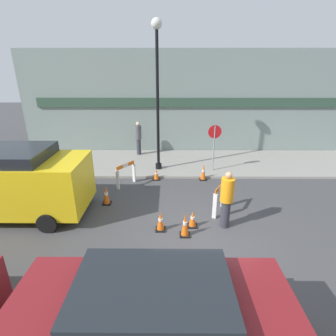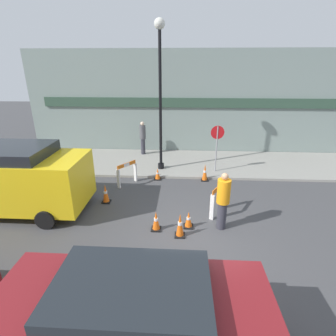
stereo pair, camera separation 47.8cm
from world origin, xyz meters
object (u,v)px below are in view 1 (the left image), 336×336
at_px(stop_sign, 214,141).
at_px(work_van, 10,180).
at_px(person_worker, 227,198).
at_px(person_pedestrian, 138,137).
at_px(parked_car_1, 153,317).
at_px(streetlamp_post, 157,80).

xyz_separation_m(stop_sign, work_van, (-7.15, -3.74, -0.28)).
relative_size(stop_sign, person_worker, 1.17).
bearing_deg(person_pedestrian, parked_car_1, 103.67).
height_order(streetlamp_post, parked_car_1, streetlamp_post).
bearing_deg(work_van, person_pedestrian, 60.25).
distance_m(streetlamp_post, parked_car_1, 9.15).
distance_m(stop_sign, person_worker, 4.49).
height_order(person_worker, person_pedestrian, person_pedestrian).
height_order(person_worker, parked_car_1, person_worker).
relative_size(person_worker, parked_car_1, 0.42).
bearing_deg(work_van, stop_sign, 27.60).
relative_size(person_pedestrian, parked_car_1, 0.41).
distance_m(streetlamp_post, person_worker, 6.02).
bearing_deg(streetlamp_post, stop_sign, -4.47).
bearing_deg(streetlamp_post, work_van, -139.58).
xyz_separation_m(streetlamp_post, parked_car_1, (0.27, -8.58, -3.17)).
relative_size(parked_car_1, work_van, 0.90).
height_order(streetlamp_post, person_pedestrian, streetlamp_post).
bearing_deg(stop_sign, work_van, 24.10).
relative_size(streetlamp_post, person_worker, 3.47).
distance_m(streetlamp_post, work_van, 6.70).
distance_m(person_worker, parked_car_1, 4.39).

